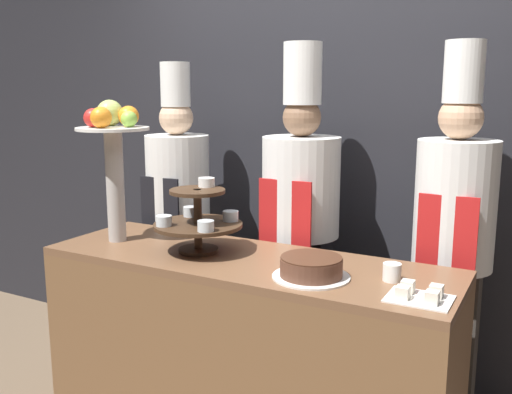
{
  "coord_description": "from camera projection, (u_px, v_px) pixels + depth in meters",
  "views": [
    {
      "loc": [
        1.16,
        -1.75,
        1.65
      ],
      "look_at": [
        0.0,
        0.39,
        1.19
      ],
      "focal_mm": 40.0,
      "sensor_mm": 36.0,
      "label": 1
    }
  ],
  "objects": [
    {
      "name": "tiered_stand",
      "position": [
        198.0,
        218.0,
        2.51
      ],
      "size": [
        0.39,
        0.39,
        0.32
      ],
      "color": "#3D2819",
      "rests_on": "buffet_counter"
    },
    {
      "name": "cake_square_tray",
      "position": [
        419.0,
        295.0,
        1.95
      ],
      "size": [
        0.22,
        0.17,
        0.05
      ],
      "color": "white",
      "rests_on": "buffet_counter"
    },
    {
      "name": "cup_white",
      "position": [
        392.0,
        272.0,
        2.14
      ],
      "size": [
        0.07,
        0.07,
        0.07
      ],
      "color": "white",
      "rests_on": "buffet_counter"
    },
    {
      "name": "cake_round",
      "position": [
        311.0,
        268.0,
        2.18
      ],
      "size": [
        0.3,
        0.3,
        0.08
      ],
      "color": "white",
      "rests_on": "buffet_counter"
    },
    {
      "name": "chef_center_left",
      "position": [
        300.0,
        218.0,
        2.89
      ],
      "size": [
        0.39,
        0.39,
        1.87
      ],
      "color": "black",
      "rests_on": "ground_plane"
    },
    {
      "name": "chef_left",
      "position": [
        178.0,
        209.0,
        3.26
      ],
      "size": [
        0.36,
        0.36,
        1.79
      ],
      "color": "black",
      "rests_on": "ground_plane"
    },
    {
      "name": "chef_center_right",
      "position": [
        453.0,
        236.0,
        2.54
      ],
      "size": [
        0.35,
        0.35,
        1.85
      ],
      "color": "#38332D",
      "rests_on": "ground_plane"
    },
    {
      "name": "wall_back",
      "position": [
        327.0,
        135.0,
        3.15
      ],
      "size": [
        10.0,
        0.06,
        2.8
      ],
      "color": "#232328",
      "rests_on": "ground_plane"
    },
    {
      "name": "buffet_counter",
      "position": [
        245.0,
        360.0,
        2.52
      ],
      "size": [
        1.8,
        0.58,
        0.94
      ],
      "color": "brown",
      "rests_on": "ground_plane"
    },
    {
      "name": "fruit_pedestal",
      "position": [
        113.0,
        144.0,
        2.65
      ],
      "size": [
        0.34,
        0.34,
        0.66
      ],
      "color": "#B2ADA8",
      "rests_on": "buffet_counter"
    }
  ]
}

